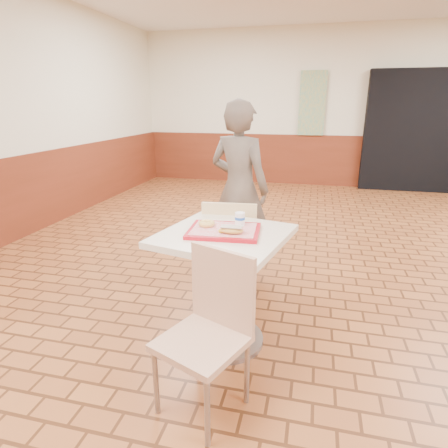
% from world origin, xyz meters
% --- Properties ---
extents(room_shell, '(8.01, 10.01, 3.01)m').
position_xyz_m(room_shell, '(0.00, 0.00, 1.50)').
color(room_shell, brown).
rests_on(room_shell, ground).
extents(wainscot_band, '(8.00, 10.00, 1.00)m').
position_xyz_m(wainscot_band, '(0.00, 0.00, 0.50)').
color(wainscot_band, '#612512').
rests_on(wainscot_band, ground).
extents(corridor_doorway, '(1.60, 0.22, 2.20)m').
position_xyz_m(corridor_doorway, '(1.20, 4.88, 1.10)').
color(corridor_doorway, black).
rests_on(corridor_doorway, ground).
extents(promo_poster, '(0.50, 0.03, 1.20)m').
position_xyz_m(promo_poster, '(-0.60, 4.94, 1.60)').
color(promo_poster, gray).
rests_on(promo_poster, wainscot_band).
extents(main_table, '(0.77, 0.77, 0.81)m').
position_xyz_m(main_table, '(-1.00, -0.64, 0.55)').
color(main_table, beige).
rests_on(main_table, ground).
extents(chair_main_front, '(0.53, 0.53, 0.88)m').
position_xyz_m(chair_main_front, '(-0.94, -1.20, 0.49)').
color(chair_main_front, tan).
rests_on(chair_main_front, ground).
extents(chair_main_back, '(0.45, 0.45, 0.90)m').
position_xyz_m(chair_main_back, '(-1.07, -0.12, 0.50)').
color(chair_main_back, '#E5C689').
rests_on(chair_main_back, ground).
extents(customer, '(0.69, 0.56, 1.65)m').
position_xyz_m(customer, '(-1.15, 0.60, 0.83)').
color(customer, '#60554A').
rests_on(customer, ground).
extents(serving_tray, '(0.45, 0.35, 0.03)m').
position_xyz_m(serving_tray, '(-1.00, -0.64, 0.83)').
color(serving_tray, '#AF0D19').
rests_on(serving_tray, main_table).
extents(ring_donut, '(0.12, 0.12, 0.03)m').
position_xyz_m(ring_donut, '(-1.13, -0.61, 0.86)').
color(ring_donut, '#E1B252').
rests_on(ring_donut, serving_tray).
extents(long_john_donut, '(0.16, 0.08, 0.05)m').
position_xyz_m(long_john_donut, '(-0.94, -0.72, 0.86)').
color(long_john_donut, gold).
rests_on(long_john_donut, serving_tray).
extents(paper_cup, '(0.07, 0.07, 0.08)m').
position_xyz_m(paper_cup, '(-0.92, -0.53, 0.88)').
color(paper_cup, white).
rests_on(paper_cup, serving_tray).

